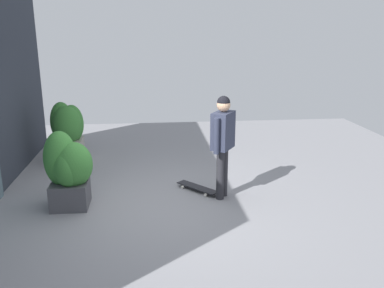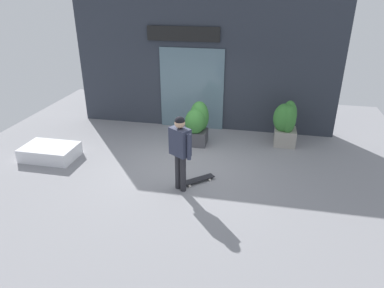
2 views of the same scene
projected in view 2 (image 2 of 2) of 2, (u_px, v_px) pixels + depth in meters
The scene contains 7 objects.
ground_plane at pixel (183, 167), 8.77m from camera, with size 12.00×12.00×0.00m, color gray.
building_facade at pixel (203, 66), 10.47m from camera, with size 7.91×0.31×3.91m.
skateboarder at pixel (180, 146), 7.37m from camera, with size 0.53×0.45×1.72m.
skateboard at pixel (198, 180), 8.06m from camera, with size 0.75×0.70×0.08m.
planter_box_left at pixel (197, 123), 9.75m from camera, with size 0.65×0.76×1.23m.
planter_box_right at pixel (286, 122), 9.69m from camera, with size 0.67×0.69×1.27m.
snow_ledge at pixel (50, 152), 9.13m from camera, with size 1.36×0.90×0.35m, color white.
Camera 2 is at (1.81, -7.52, 4.17)m, focal length 32.75 mm.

